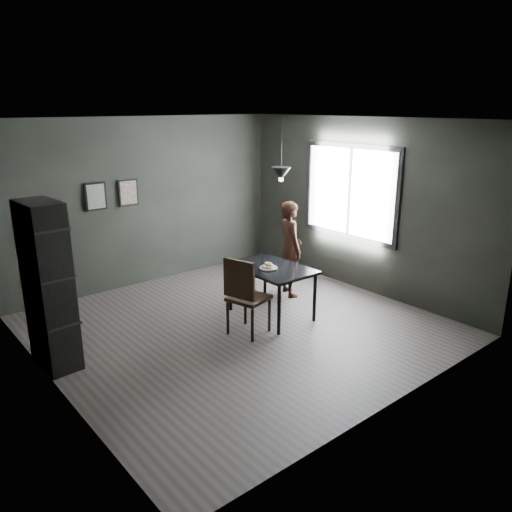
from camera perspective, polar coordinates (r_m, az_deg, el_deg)
ground at (r=7.06m, az=-1.94°, el=-8.02°), size 5.00×5.00×0.00m
back_wall at (r=8.66m, az=-12.31°, el=6.07°), size 5.00×0.10×2.80m
ceiling at (r=6.40m, az=-2.20°, el=15.34°), size 5.00×5.00×0.02m
window_assembly at (r=8.38m, az=10.64°, el=7.21°), size 0.04×1.96×1.56m
cafe_table at (r=7.16m, az=1.79°, el=-1.85°), size 0.80×1.20×0.75m
white_plate at (r=7.06m, az=1.42°, el=-1.41°), size 0.23×0.23×0.01m
donut_pile at (r=7.05m, az=1.42°, el=-1.14°), size 0.19×0.18×0.09m
woman at (r=7.97m, az=3.92°, el=0.84°), size 0.55×0.66×1.54m
wood_chair at (r=6.56m, az=-1.34°, el=-4.16°), size 0.58×0.58×1.08m
shelf_unit at (r=6.17m, az=-22.66°, el=-3.26°), size 0.41×0.68×1.98m
pendant_lamp at (r=7.08m, az=2.89°, el=9.41°), size 0.28×0.28×0.86m
framed_print_left at (r=8.23m, az=-17.86°, el=6.50°), size 0.34×0.04×0.44m
framed_print_right at (r=8.44m, az=-14.40°, el=7.04°), size 0.34×0.04×0.44m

